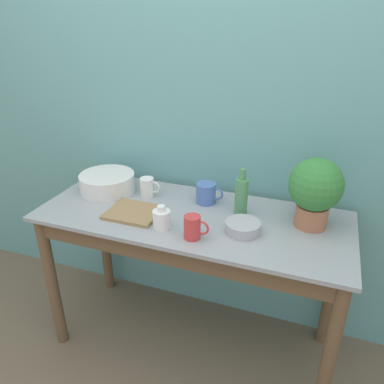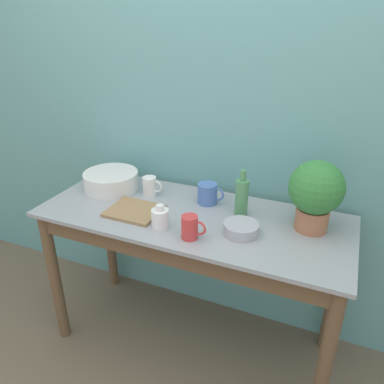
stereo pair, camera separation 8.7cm
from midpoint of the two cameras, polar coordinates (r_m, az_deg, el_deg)
name	(u,v)px [view 1 (the left image)]	position (r m, az deg, el deg)	size (l,w,h in m)	color
ground_plane	(171,383)	(2.13, -4.48, -27.09)	(12.00, 12.00, 0.00)	brown
wall_back	(216,118)	(1.97, 2.37, 11.19)	(6.00, 0.05, 2.40)	#609E9E
counter_table	(190,245)	(1.86, -1.63, -8.12)	(1.49, 0.61, 0.82)	brown
potted_plant	(315,189)	(1.69, 16.89, 0.40)	(0.24, 0.24, 0.32)	#A36647
bowl_wash_large	(107,183)	(2.07, -13.94, 1.39)	(0.29, 0.29, 0.10)	silver
bottle_tall	(241,196)	(1.77, 6.13, -0.57)	(0.06, 0.06, 0.23)	#4C8C59
bottle_short	(162,219)	(1.67, -6.15, -4.11)	(0.08, 0.08, 0.11)	white
mug_blue	(206,193)	(1.88, 0.89, -0.20)	(0.14, 0.10, 0.10)	#4C70B7
mug_white	(148,187)	(1.98, -8.03, 0.74)	(0.11, 0.07, 0.10)	white
mug_red	(193,227)	(1.59, -1.43, -5.42)	(0.11, 0.07, 0.10)	#C63838
bowl_small_steel	(243,227)	(1.65, 6.25, -5.38)	(0.16, 0.16, 0.05)	#A8A8B2
tray_board	(134,212)	(1.83, -10.21, -3.08)	(0.25, 0.21, 0.02)	#99754C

